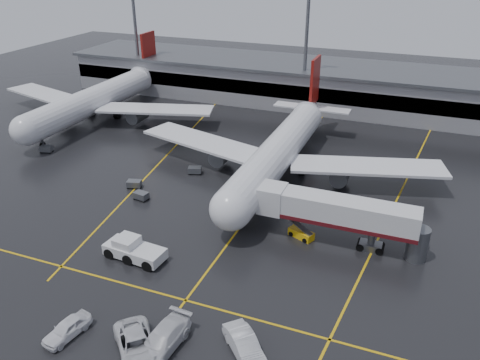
% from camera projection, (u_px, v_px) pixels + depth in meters
% --- Properties ---
extents(ground, '(220.00, 220.00, 0.00)m').
position_uv_depth(ground, '(259.00, 202.00, 67.18)').
color(ground, black).
rests_on(ground, ground).
extents(apron_line_centre, '(0.25, 90.00, 0.02)m').
position_uv_depth(apron_line_centre, '(259.00, 202.00, 67.17)').
color(apron_line_centre, gold).
rests_on(apron_line_centre, ground).
extents(apron_line_stop, '(60.00, 0.25, 0.02)m').
position_uv_depth(apron_line_stop, '(186.00, 300.00, 48.82)').
color(apron_line_stop, gold).
rests_on(apron_line_stop, ground).
extents(apron_line_left, '(9.99, 69.35, 0.02)m').
position_uv_depth(apron_line_left, '(167.00, 155.00, 82.10)').
color(apron_line_left, gold).
rests_on(apron_line_left, ground).
extents(apron_line_right, '(7.57, 69.64, 0.02)m').
position_uv_depth(apron_line_right, '(400.00, 193.00, 69.59)').
color(apron_line_right, gold).
rests_on(apron_line_right, ground).
extents(terminal, '(122.00, 19.00, 8.60)m').
position_uv_depth(terminal, '(333.00, 86.00, 105.26)').
color(terminal, gray).
rests_on(terminal, ground).
extents(light_mast_left, '(3.00, 1.20, 25.45)m').
position_uv_depth(light_mast_left, '(136.00, 29.00, 110.63)').
color(light_mast_left, '#595B60').
rests_on(light_mast_left, ground).
extents(light_mast_mid, '(3.00, 1.20, 25.45)m').
position_uv_depth(light_mast_mid, '(306.00, 41.00, 97.47)').
color(light_mast_mid, '#595B60').
rests_on(light_mast_mid, ground).
extents(main_airliner, '(48.80, 45.60, 14.10)m').
position_uv_depth(main_airliner, '(281.00, 149.00, 73.41)').
color(main_airliner, silver).
rests_on(main_airliner, ground).
extents(second_airliner, '(48.80, 45.60, 14.10)m').
position_uv_depth(second_airliner, '(98.00, 98.00, 97.24)').
color(second_airliner, silver).
rests_on(second_airliner, ground).
extents(jet_bridge, '(19.90, 3.40, 6.05)m').
position_uv_depth(jet_bridge, '(338.00, 214.00, 56.53)').
color(jet_bridge, silver).
rests_on(jet_bridge, ground).
extents(pushback_tractor, '(7.34, 3.60, 2.55)m').
position_uv_depth(pushback_tractor, '(133.00, 250.00, 55.00)').
color(pushback_tractor, silver).
rests_on(pushback_tractor, ground).
extents(belt_loader, '(3.42, 2.45, 2.00)m').
position_uv_depth(belt_loader, '(301.00, 234.00, 59.05)').
color(belt_loader, '#EDB30E').
rests_on(belt_loader, ground).
extents(service_van_a, '(6.99, 7.07, 1.89)m').
position_uv_depth(service_van_a, '(137.00, 345.00, 42.12)').
color(service_van_a, silver).
rests_on(service_van_a, ground).
extents(service_van_b, '(3.25, 6.95, 1.96)m').
position_uv_depth(service_van_b, '(162.00, 340.00, 42.62)').
color(service_van_b, silver).
rests_on(service_van_b, ground).
extents(service_van_c, '(5.48, 5.47, 1.89)m').
position_uv_depth(service_van_c, '(245.00, 345.00, 42.14)').
color(service_van_c, silver).
rests_on(service_van_c, ground).
extents(service_van_d, '(2.78, 5.05, 1.63)m').
position_uv_depth(service_van_d, '(67.00, 329.00, 44.12)').
color(service_van_d, white).
rests_on(service_van_d, ground).
extents(baggage_cart_a, '(2.17, 1.58, 1.12)m').
position_uv_depth(baggage_cart_a, '(141.00, 195.00, 67.65)').
color(baggage_cart_a, '#595B60').
rests_on(baggage_cart_a, ground).
extents(baggage_cart_b, '(2.28, 1.80, 1.12)m').
position_uv_depth(baggage_cart_b, '(134.00, 184.00, 70.94)').
color(baggage_cart_b, '#595B60').
rests_on(baggage_cart_b, ground).
extents(baggage_cart_c, '(2.32, 1.90, 1.12)m').
position_uv_depth(baggage_cart_c, '(195.00, 170.00, 75.21)').
color(baggage_cart_c, '#595B60').
rests_on(baggage_cart_c, ground).
extents(baggage_cart_d, '(2.20, 1.65, 1.12)m').
position_uv_depth(baggage_cart_d, '(34.00, 133.00, 89.68)').
color(baggage_cart_d, '#595B60').
rests_on(baggage_cart_d, ground).
extents(baggage_cart_e, '(2.27, 1.78, 1.12)m').
position_uv_depth(baggage_cart_e, '(46.00, 149.00, 82.90)').
color(baggage_cart_e, '#595B60').
rests_on(baggage_cart_e, ground).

